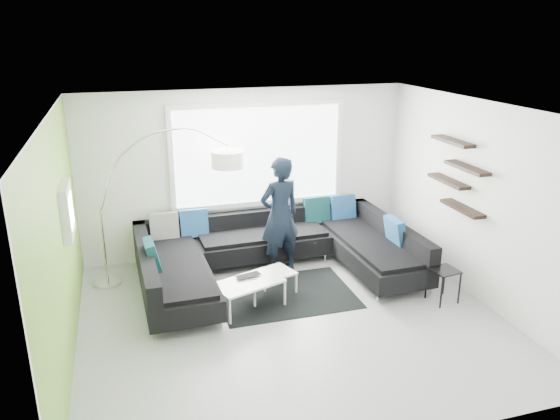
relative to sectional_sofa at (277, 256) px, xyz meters
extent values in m
plane|color=gray|center=(-0.16, -1.22, -0.39)|extent=(5.50, 5.50, 0.00)
cube|color=silver|center=(-0.16, 1.28, 1.01)|extent=(5.50, 0.04, 2.80)
cube|color=silver|center=(-0.16, -3.72, 1.01)|extent=(5.50, 0.04, 2.80)
cube|color=silver|center=(-2.91, -1.22, 1.01)|extent=(0.04, 5.00, 2.80)
cube|color=silver|center=(2.59, -1.22, 1.01)|extent=(0.04, 5.00, 2.80)
cube|color=white|center=(-0.16, -1.22, 2.41)|extent=(5.50, 5.00, 0.04)
cube|color=#6B9E33|center=(-2.90, -1.22, 1.01)|extent=(0.01, 5.00, 2.80)
cube|color=white|center=(0.04, 1.24, 1.31)|extent=(2.96, 0.06, 1.68)
cube|color=silver|center=(-2.84, -0.62, 1.21)|extent=(0.12, 0.66, 0.66)
cube|color=black|center=(2.48, -0.82, 1.31)|extent=(0.20, 1.24, 0.95)
cube|color=black|center=(0.00, 0.00, -0.17)|extent=(4.17, 2.64, 0.43)
cube|color=black|center=(0.00, 0.00, 0.20)|extent=(4.17, 2.64, 0.32)
cube|color=navy|center=(0.00, 0.00, 0.27)|extent=(3.68, 0.31, 0.45)
cube|color=black|center=(-0.03, -0.54, -0.39)|extent=(1.96, 1.43, 0.01)
cube|color=white|center=(-0.46, -0.61, -0.19)|extent=(1.38, 1.08, 0.40)
cube|color=black|center=(2.06, -1.36, -0.15)|extent=(0.40, 0.40, 0.49)
imported|color=black|center=(0.13, 0.28, 0.55)|extent=(0.90, 0.79, 1.87)
imported|color=black|center=(-0.58, -0.66, 0.02)|extent=(0.48, 0.41, 0.03)
camera|label=1|loc=(-2.16, -7.40, 3.33)|focal=35.00mm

